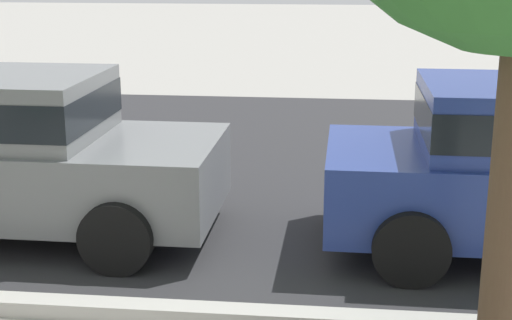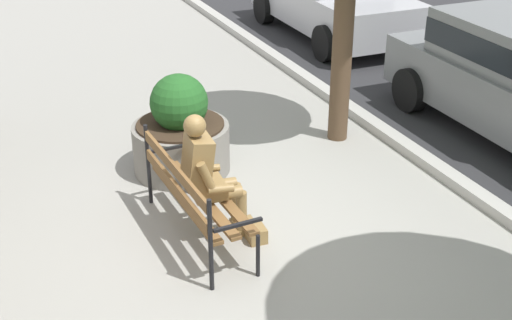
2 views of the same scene
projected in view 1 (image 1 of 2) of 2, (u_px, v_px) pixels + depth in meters
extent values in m
cube|color=#2D2D30|center=(160.00, 156.00, 10.15)|extent=(60.00, 9.00, 0.01)
cube|color=#B2AFA8|center=(20.00, 305.00, 5.72)|extent=(60.00, 0.20, 0.12)
cylinder|color=brown|center=(509.00, 195.00, 4.49)|extent=(0.24, 0.24, 2.49)
cube|color=slate|center=(8.00, 172.00, 7.25)|extent=(4.12, 1.75, 0.70)
cylinder|color=black|center=(164.00, 180.00, 7.99)|extent=(0.64, 0.23, 0.64)
cylinder|color=black|center=(117.00, 238.00, 6.36)|extent=(0.64, 0.23, 0.64)
cylinder|color=black|center=(398.00, 187.00, 7.76)|extent=(0.64, 0.23, 0.64)
cylinder|color=black|center=(411.00, 248.00, 6.13)|extent=(0.64, 0.23, 0.64)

